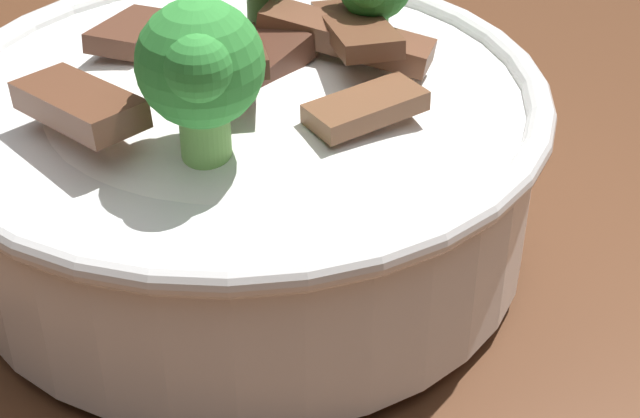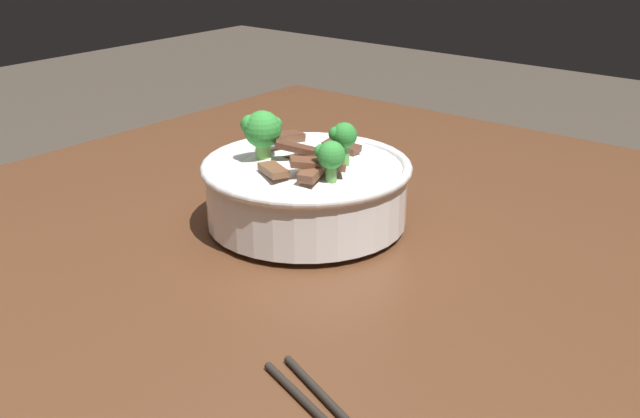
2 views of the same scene
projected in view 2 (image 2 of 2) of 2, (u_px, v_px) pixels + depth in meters
dining_table at (265, 325)px, 0.93m from camera, size 1.31×1.03×0.83m
rice_bowl at (308, 185)px, 0.92m from camera, size 0.26×0.26×0.14m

